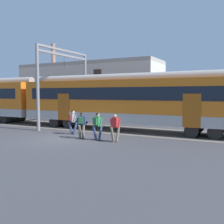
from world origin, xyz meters
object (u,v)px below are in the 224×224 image
(commuter_train, at_px, (43,100))
(pedestrian_green, at_px, (97,124))
(pedestrian_red, at_px, (115,125))
(pedestrian_navy, at_px, (81,123))
(pedestrian_grey, at_px, (73,120))

(commuter_train, height_order, pedestrian_green, commuter_train)
(pedestrian_red, bearing_deg, pedestrian_navy, 179.23)
(pedestrian_red, bearing_deg, commuter_train, 154.74)
(pedestrian_grey, distance_m, pedestrian_red, 4.06)
(pedestrian_navy, height_order, pedestrian_red, same)
(pedestrian_grey, height_order, pedestrian_navy, same)
(pedestrian_grey, bearing_deg, pedestrian_green, -23.62)
(pedestrian_navy, relative_size, pedestrian_green, 1.00)
(pedestrian_grey, height_order, pedestrian_red, same)
(pedestrian_green, distance_m, pedestrian_red, 1.21)
(pedestrian_grey, xyz_separation_m, pedestrian_red, (3.90, -1.15, 0.00))
(pedestrian_red, bearing_deg, pedestrian_grey, 163.62)
(commuter_train, height_order, pedestrian_navy, commuter_train)
(pedestrian_grey, bearing_deg, pedestrian_navy, -36.55)
(pedestrian_navy, bearing_deg, pedestrian_red, -0.77)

